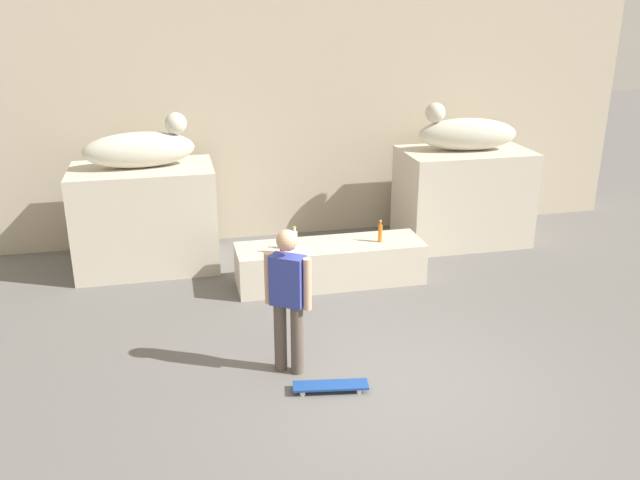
{
  "coord_description": "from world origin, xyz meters",
  "views": [
    {
      "loc": [
        -2.14,
        -5.93,
        3.99
      ],
      "look_at": [
        -0.41,
        1.69,
        1.1
      ],
      "focal_mm": 37.78,
      "sensor_mm": 36.0,
      "label": 1
    }
  ],
  "objects_px": {
    "bottle_orange": "(380,233)",
    "bottle_clear": "(295,240)",
    "skateboard": "(331,386)",
    "bottle_red": "(282,244)",
    "skater": "(288,296)",
    "statue_reclining_right": "(465,133)",
    "statue_reclining_left": "(142,148)"
  },
  "relations": [
    {
      "from": "statue_reclining_right",
      "to": "bottle_orange",
      "type": "xyz_separation_m",
      "value": [
        -1.81,
        -1.29,
        -1.12
      ]
    },
    {
      "from": "skater",
      "to": "bottle_clear",
      "type": "distance_m",
      "value": 2.25
    },
    {
      "from": "statue_reclining_left",
      "to": "statue_reclining_right",
      "type": "distance_m",
      "value": 5.07
    },
    {
      "from": "statue_reclining_left",
      "to": "bottle_red",
      "type": "relative_size",
      "value": 5.36
    },
    {
      "from": "skateboard",
      "to": "bottle_red",
      "type": "distance_m",
      "value": 2.67
    },
    {
      "from": "skater",
      "to": "bottle_orange",
      "type": "xyz_separation_m",
      "value": [
        1.75,
        2.21,
        -0.19
      ]
    },
    {
      "from": "bottle_red",
      "to": "skater",
      "type": "bearing_deg",
      "value": -98.02
    },
    {
      "from": "skateboard",
      "to": "statue_reclining_left",
      "type": "bearing_deg",
      "value": 123.69
    },
    {
      "from": "bottle_red",
      "to": "statue_reclining_right",
      "type": "bearing_deg",
      "value": 23.53
    },
    {
      "from": "statue_reclining_right",
      "to": "bottle_clear",
      "type": "bearing_deg",
      "value": 31.36
    },
    {
      "from": "statue_reclining_right",
      "to": "skater",
      "type": "distance_m",
      "value": 5.08
    },
    {
      "from": "statue_reclining_left",
      "to": "bottle_orange",
      "type": "height_order",
      "value": "statue_reclining_left"
    },
    {
      "from": "statue_reclining_left",
      "to": "bottle_orange",
      "type": "distance_m",
      "value": 3.68
    },
    {
      "from": "statue_reclining_left",
      "to": "statue_reclining_right",
      "type": "xyz_separation_m",
      "value": [
        5.07,
        0.0,
        0.0
      ]
    },
    {
      "from": "skater",
      "to": "bottle_orange",
      "type": "relative_size",
      "value": 5.1
    },
    {
      "from": "statue_reclining_right",
      "to": "skateboard",
      "type": "bearing_deg",
      "value": 59.63
    },
    {
      "from": "statue_reclining_right",
      "to": "skateboard",
      "type": "height_order",
      "value": "statue_reclining_right"
    },
    {
      "from": "statue_reclining_left",
      "to": "skater",
      "type": "xyz_separation_m",
      "value": [
        1.52,
        -3.5,
        -0.93
      ]
    },
    {
      "from": "statue_reclining_right",
      "to": "skater",
      "type": "bearing_deg",
      "value": 52.82
    },
    {
      "from": "statue_reclining_left",
      "to": "skateboard",
      "type": "bearing_deg",
      "value": -69.98
    },
    {
      "from": "statue_reclining_right",
      "to": "skater",
      "type": "relative_size",
      "value": 1.0
    },
    {
      "from": "bottle_orange",
      "to": "statue_reclining_right",
      "type": "bearing_deg",
      "value": 35.48
    },
    {
      "from": "skateboard",
      "to": "bottle_clear",
      "type": "xyz_separation_m",
      "value": [
        0.13,
        2.7,
        0.67
      ]
    },
    {
      "from": "bottle_orange",
      "to": "bottle_red",
      "type": "relative_size",
      "value": 1.07
    },
    {
      "from": "statue_reclining_left",
      "to": "bottle_clear",
      "type": "bearing_deg",
      "value": -38.1
    },
    {
      "from": "skater",
      "to": "statue_reclining_left",
      "type": "bearing_deg",
      "value": 146.92
    },
    {
      "from": "skateboard",
      "to": "bottle_red",
      "type": "height_order",
      "value": "bottle_red"
    },
    {
      "from": "statue_reclining_left",
      "to": "bottle_clear",
      "type": "relative_size",
      "value": 4.97
    },
    {
      "from": "bottle_orange",
      "to": "bottle_clear",
      "type": "distance_m",
      "value": 1.26
    },
    {
      "from": "bottle_orange",
      "to": "bottle_clear",
      "type": "bearing_deg",
      "value": -179.21
    },
    {
      "from": "statue_reclining_right",
      "to": "skater",
      "type": "height_order",
      "value": "statue_reclining_right"
    },
    {
      "from": "skateboard",
      "to": "bottle_orange",
      "type": "height_order",
      "value": "bottle_orange"
    }
  ]
}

